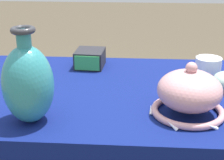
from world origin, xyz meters
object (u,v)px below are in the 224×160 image
Objects in this scene: vase_dome_bell at (189,94)px; bowl_shallow_cobalt at (22,64)px; pot_squat_porcelain at (208,66)px; vase_tall_bulbous at (28,83)px; mosaic_tile_box at (90,58)px.

vase_dome_bell reaches higher than bowl_shallow_cobalt.
pot_squat_porcelain is at bearing 70.50° from vase_dome_bell.
pot_squat_porcelain is (0.63, 0.46, -0.09)m from vase_tall_bulbous.
pot_squat_porcelain reaches higher than bowl_shallow_cobalt.
vase_tall_bulbous is 2.73× the size of pot_squat_porcelain.
mosaic_tile_box reaches higher than bowl_shallow_cobalt.
bowl_shallow_cobalt is (-0.67, 0.38, -0.05)m from vase_dome_bell.
vase_tall_bulbous is 0.50m from vase_dome_bell.
vase_tall_bulbous reaches higher than mosaic_tile_box.
mosaic_tile_box is 0.30m from bowl_shallow_cobalt.
vase_tall_bulbous is 0.50m from bowl_shallow_cobalt.
pot_squat_porcelain is (0.80, -0.00, 0.01)m from bowl_shallow_cobalt.
mosaic_tile_box is at bearing 130.24° from vase_dome_bell.
mosaic_tile_box is at bearing 172.64° from pot_squat_porcelain.
vase_dome_bell is at bearing -109.50° from pot_squat_porcelain.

